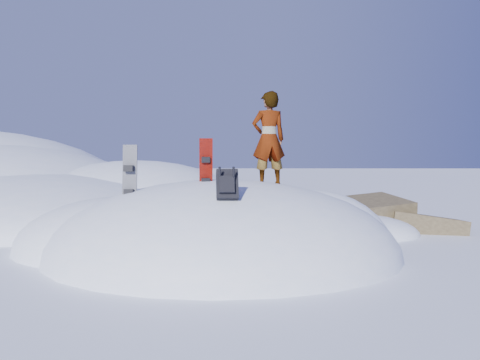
{
  "coord_description": "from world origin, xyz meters",
  "views": [
    {
      "loc": [
        0.45,
        -9.28,
        1.99
      ],
      "look_at": [
        0.34,
        0.3,
        1.48
      ],
      "focal_mm": 35.0,
      "sensor_mm": 36.0,
      "label": 1
    }
  ],
  "objects_px": {
    "snowboard_red": "(206,173)",
    "snowboard_dark": "(129,183)",
    "person": "(269,139)",
    "backpack": "(227,185)"
  },
  "relations": [
    {
      "from": "snowboard_red",
      "to": "snowboard_dark",
      "type": "relative_size",
      "value": 0.91
    },
    {
      "from": "snowboard_red",
      "to": "person",
      "type": "distance_m",
      "value": 1.44
    },
    {
      "from": "snowboard_red",
      "to": "backpack",
      "type": "relative_size",
      "value": 2.27
    },
    {
      "from": "snowboard_red",
      "to": "snowboard_dark",
      "type": "xyz_separation_m",
      "value": [
        -1.45,
        -0.16,
        -0.19
      ]
    },
    {
      "from": "snowboard_dark",
      "to": "person",
      "type": "xyz_separation_m",
      "value": [
        2.68,
        0.51,
        0.86
      ]
    },
    {
      "from": "backpack",
      "to": "person",
      "type": "relative_size",
      "value": 0.32
    },
    {
      "from": "person",
      "to": "snowboard_dark",
      "type": "bearing_deg",
      "value": -4.49
    },
    {
      "from": "snowboard_red",
      "to": "person",
      "type": "xyz_separation_m",
      "value": [
        1.23,
        0.35,
        0.67
      ]
    },
    {
      "from": "snowboard_dark",
      "to": "person",
      "type": "distance_m",
      "value": 2.86
    },
    {
      "from": "snowboard_red",
      "to": "snowboard_dark",
      "type": "bearing_deg",
      "value": 177.39
    }
  ]
}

